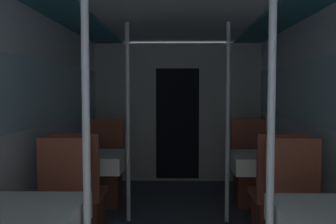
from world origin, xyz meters
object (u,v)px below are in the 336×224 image
(chair_left_near_1, at_px, (80,209))
(support_pole_right_1, at_px, (228,123))
(dining_table_left_1, at_px, (94,164))
(support_pole_left_0, at_px, (86,151))
(chair_left_far_1, at_px, (105,178))
(support_pole_right_0, at_px, (271,152))
(dining_table_right_1, at_px, (262,165))
(support_pole_left_1, at_px, (128,123))
(chair_right_far_1, at_px, (250,179))
(chair_right_near_1, at_px, (276,211))

(chair_left_near_1, height_order, support_pole_right_1, support_pole_right_1)
(dining_table_left_1, bearing_deg, chair_left_near_1, -90.00)
(support_pole_left_0, distance_m, chair_left_far_1, 2.48)
(support_pole_right_0, height_order, dining_table_right_1, support_pole_right_0)
(chair_left_far_1, bearing_deg, support_pole_right_0, 120.43)
(dining_table_left_1, height_order, support_pole_right_1, support_pole_right_1)
(support_pole_right_0, relative_size, support_pole_right_1, 1.00)
(support_pole_left_1, bearing_deg, chair_left_near_1, -121.20)
(chair_left_near_1, bearing_deg, support_pole_right_0, -40.59)
(support_pole_right_1, bearing_deg, support_pole_left_0, -120.17)
(chair_right_far_1, bearing_deg, chair_left_near_1, 33.95)
(dining_table_left_1, relative_size, support_pole_right_1, 0.34)
(support_pole_right_1, bearing_deg, dining_table_left_1, 180.00)
(support_pole_left_1, height_order, support_pole_right_1, same)
(chair_left_far_1, relative_size, support_pole_right_1, 0.49)
(chair_right_far_1, bearing_deg, support_pole_right_0, 81.45)
(support_pole_left_1, bearing_deg, support_pole_right_0, -59.83)
(chair_right_near_1, bearing_deg, support_pole_left_1, 157.08)
(chair_right_far_1, bearing_deg, chair_left_far_1, 0.00)
(support_pole_right_0, bearing_deg, support_pole_right_1, 90.00)
(dining_table_right_1, distance_m, chair_right_far_1, 0.65)
(support_pole_right_0, height_order, chair_right_far_1, support_pole_right_0)
(chair_left_far_1, height_order, support_pole_right_1, support_pole_right_1)
(chair_left_near_1, xyz_separation_m, support_pole_left_1, (0.35, 0.58, 0.72))
(support_pole_left_0, height_order, chair_right_near_1, support_pole_left_0)
(dining_table_right_1, bearing_deg, support_pole_left_1, 180.00)
(support_pole_left_0, height_order, support_pole_left_1, same)
(chair_left_far_1, relative_size, support_pole_right_0, 0.49)
(chair_right_far_1, bearing_deg, dining_table_right_1, 90.00)
(chair_left_far_1, height_order, support_pole_left_1, support_pole_left_1)
(dining_table_left_1, bearing_deg, dining_table_right_1, 0.00)
(dining_table_right_1, height_order, chair_right_near_1, chair_right_near_1)
(support_pole_right_0, distance_m, chair_right_near_1, 1.43)
(chair_left_near_1, bearing_deg, chair_right_near_1, 0.00)
(chair_left_near_1, bearing_deg, support_pole_right_1, 22.92)
(chair_left_near_1, height_order, chair_right_far_1, same)
(chair_right_far_1, bearing_deg, support_pole_left_1, 22.92)
(support_pole_left_1, bearing_deg, chair_right_near_1, -22.92)
(chair_left_near_1, relative_size, chair_right_far_1, 1.00)
(support_pole_left_1, bearing_deg, dining_table_right_1, 0.00)
(dining_table_left_1, relative_size, chair_left_far_1, 0.70)
(chair_left_far_1, bearing_deg, support_pole_right_1, 157.08)
(chair_left_near_1, bearing_deg, dining_table_right_1, 18.61)
(support_pole_right_1, bearing_deg, support_pole_left_1, 180.00)
(chair_right_near_1, height_order, support_pole_right_1, support_pole_right_1)
(support_pole_left_1, bearing_deg, support_pole_right_1, 0.00)
(chair_left_near_1, distance_m, chair_right_near_1, 1.73)
(dining_table_left_1, bearing_deg, support_pole_left_1, 0.00)
(chair_left_far_1, distance_m, support_pole_right_0, 2.82)
(chair_left_near_1, relative_size, support_pole_right_1, 0.49)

